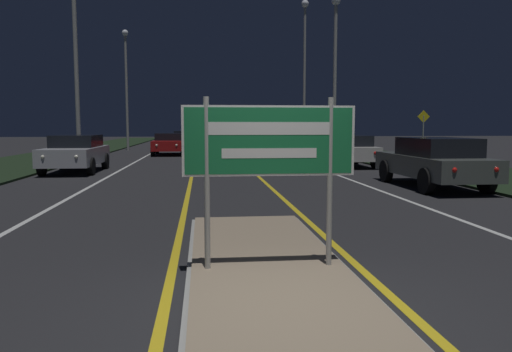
% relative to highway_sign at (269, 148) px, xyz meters
% --- Properties ---
extents(ground_plane, '(160.00, 160.00, 0.00)m').
position_rel_highway_sign_xyz_m(ground_plane, '(0.00, -1.34, -1.57)').
color(ground_plane, '#232326').
extents(median_island, '(2.03, 6.96, 0.10)m').
position_rel_highway_sign_xyz_m(median_island, '(0.00, 0.00, -1.53)').
color(median_island, '#999993').
rests_on(median_island, ground_plane).
extents(verge_left, '(5.00, 100.00, 0.08)m').
position_rel_highway_sign_xyz_m(verge_left, '(-9.50, 18.66, -1.53)').
color(verge_left, black).
rests_on(verge_left, ground_plane).
extents(verge_right, '(5.00, 100.00, 0.08)m').
position_rel_highway_sign_xyz_m(verge_right, '(9.50, 18.66, -1.53)').
color(verge_right, black).
rests_on(verge_right, ground_plane).
extents(centre_line_yellow_left, '(0.12, 70.00, 0.01)m').
position_rel_highway_sign_xyz_m(centre_line_yellow_left, '(-1.21, 23.66, -1.56)').
color(centre_line_yellow_left, gold).
rests_on(centre_line_yellow_left, ground_plane).
extents(centre_line_yellow_right, '(0.12, 70.00, 0.01)m').
position_rel_highway_sign_xyz_m(centre_line_yellow_right, '(1.21, 23.66, -1.56)').
color(centre_line_yellow_right, gold).
rests_on(centre_line_yellow_right, ground_plane).
extents(lane_line_white_left, '(0.12, 70.00, 0.01)m').
position_rel_highway_sign_xyz_m(lane_line_white_left, '(-4.20, 23.66, -1.56)').
color(lane_line_white_left, silver).
rests_on(lane_line_white_left, ground_plane).
extents(lane_line_white_right, '(0.12, 70.00, 0.01)m').
position_rel_highway_sign_xyz_m(lane_line_white_right, '(4.20, 23.66, -1.56)').
color(lane_line_white_right, silver).
rests_on(lane_line_white_right, ground_plane).
extents(edge_line_white_left, '(0.10, 70.00, 0.01)m').
position_rel_highway_sign_xyz_m(edge_line_white_left, '(-7.20, 23.66, -1.56)').
color(edge_line_white_left, silver).
rests_on(edge_line_white_left, ground_plane).
extents(edge_line_white_right, '(0.10, 70.00, 0.01)m').
position_rel_highway_sign_xyz_m(edge_line_white_right, '(7.20, 23.66, -1.56)').
color(edge_line_white_right, silver).
rests_on(edge_line_white_right, ground_plane).
extents(highway_sign, '(2.10, 0.07, 2.08)m').
position_rel_highway_sign_xyz_m(highway_sign, '(0.00, 0.00, 0.00)').
color(highway_sign, '#9E9E99').
rests_on(highway_sign, median_island).
extents(streetlight_left_far, '(0.45, 0.45, 8.75)m').
position_rel_highway_sign_xyz_m(streetlight_left_far, '(-6.28, 31.71, 3.71)').
color(streetlight_left_far, '#9E9E99').
rests_on(streetlight_left_far, ground_plane).
extents(streetlight_right_near, '(0.46, 0.46, 8.46)m').
position_rel_highway_sign_xyz_m(streetlight_right_near, '(6.11, 19.80, 3.62)').
color(streetlight_right_near, '#9E9E99').
rests_on(streetlight_right_near, ground_plane).
extents(streetlight_right_far, '(0.52, 0.52, 10.70)m').
position_rel_highway_sign_xyz_m(streetlight_right_far, '(6.55, 29.78, 5.14)').
color(streetlight_right_far, '#9E9E99').
rests_on(streetlight_right_far, ground_plane).
extents(car_receding_0, '(1.94, 4.84, 1.48)m').
position_rel_highway_sign_xyz_m(car_receding_0, '(6.03, 8.14, -0.77)').
color(car_receding_0, '#4C514C').
rests_on(car_receding_0, ground_plane).
extents(car_receding_1, '(1.92, 4.46, 1.40)m').
position_rel_highway_sign_xyz_m(car_receding_1, '(5.75, 16.07, -0.82)').
color(car_receding_1, silver).
rests_on(car_receding_1, ground_plane).
extents(car_receding_2, '(1.96, 4.06, 1.56)m').
position_rel_highway_sign_xyz_m(car_receding_2, '(2.60, 23.85, -0.75)').
color(car_receding_2, '#B7B7BC').
rests_on(car_receding_2, ground_plane).
extents(car_receding_3, '(2.04, 4.38, 1.38)m').
position_rel_highway_sign_xyz_m(car_receding_3, '(5.68, 31.54, -0.82)').
color(car_receding_3, '#4C514C').
rests_on(car_receding_3, ground_plane).
extents(car_approaching_0, '(1.98, 4.53, 1.46)m').
position_rel_highway_sign_xyz_m(car_approaching_0, '(-5.81, 14.46, -0.79)').
color(car_approaching_0, '#B7B7BC').
rests_on(car_approaching_0, ground_plane).
extents(car_approaching_1, '(2.00, 4.70, 1.36)m').
position_rel_highway_sign_xyz_m(car_approaching_1, '(-2.90, 26.04, -0.83)').
color(car_approaching_1, maroon).
rests_on(car_approaching_1, ground_plane).
extents(car_approaching_2, '(2.04, 4.20, 1.35)m').
position_rel_highway_sign_xyz_m(car_approaching_2, '(-2.47, 39.57, -0.85)').
color(car_approaching_2, black).
rests_on(car_approaching_2, ground_plane).
extents(warning_sign, '(0.60, 0.06, 2.49)m').
position_rel_highway_sign_xyz_m(warning_sign, '(9.69, 16.91, 0.01)').
color(warning_sign, '#9E9E99').
rests_on(warning_sign, verge_right).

